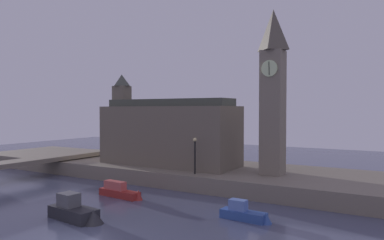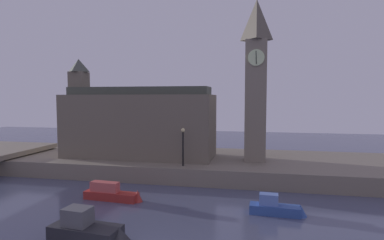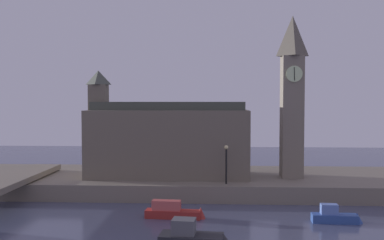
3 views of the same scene
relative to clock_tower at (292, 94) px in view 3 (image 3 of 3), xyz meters
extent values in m
cube|color=slate|center=(-5.15, 1.09, -8.73)|extent=(70.00, 12.00, 1.50)
cube|color=slate|center=(0.00, 0.00, -2.21)|extent=(1.98, 1.98, 11.55)
cylinder|color=beige|center=(0.00, -1.05, 1.83)|extent=(1.51, 0.12, 1.51)
cube|color=black|center=(0.00, -1.12, 1.83)|extent=(0.10, 0.04, 1.21)
pyramid|color=#554E43|center=(0.00, 0.00, 5.48)|extent=(2.18, 2.18, 3.83)
cube|color=#6B6051|center=(-11.81, 0.11, -4.77)|extent=(15.35, 5.69, 6.43)
cube|color=#6B6051|center=(-18.66, 0.11, -3.54)|extent=(1.65, 1.65, 8.89)
pyramid|color=#474C42|center=(-18.66, 0.11, 1.60)|extent=(1.81, 1.81, 1.38)
cube|color=#42473D|center=(-11.81, 0.11, -1.16)|extent=(14.59, 3.42, 0.80)
cylinder|color=black|center=(-6.33, -3.61, -6.45)|extent=(0.16, 0.16, 3.06)
sphere|color=#F2E099|center=(-6.33, -3.61, -4.74)|extent=(0.36, 0.36, 0.36)
cube|color=maroon|center=(-10.49, -9.43, -9.18)|extent=(4.23, 1.34, 0.60)
cube|color=#CC5651|center=(-10.99, -9.43, -8.51)|extent=(2.20, 0.87, 0.74)
cone|color=maroon|center=(-8.41, -9.43, -9.15)|extent=(0.97, 0.97, 1.04)
cube|color=#2D4C93|center=(1.31, -10.06, -9.17)|extent=(3.26, 1.16, 0.61)
cube|color=#5B7AC1|center=(0.92, -10.06, -8.50)|extent=(1.23, 0.76, 0.73)
cone|color=#2D4C93|center=(2.91, -10.06, -9.14)|extent=(0.95, 0.95, 0.80)
cube|color=#515156|center=(-9.22, -15.98, -8.17)|extent=(1.47, 1.21, 0.93)
camera|label=1|loc=(11.03, -33.23, -1.95)|focal=34.25mm
camera|label=2|loc=(-0.06, -30.71, -1.91)|focal=29.31mm
camera|label=3|loc=(-7.48, -41.10, -0.69)|focal=40.02mm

